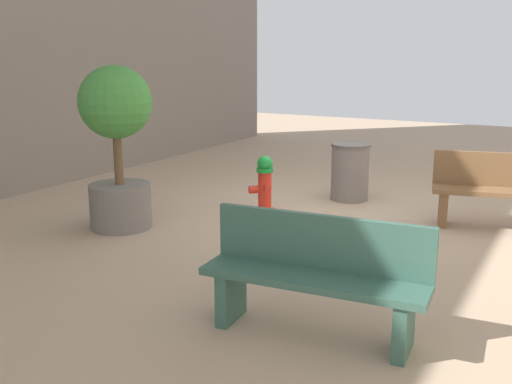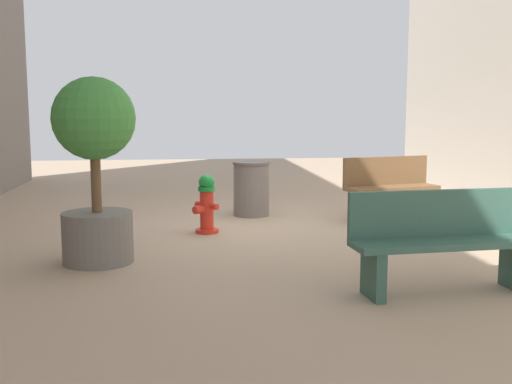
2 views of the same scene
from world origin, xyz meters
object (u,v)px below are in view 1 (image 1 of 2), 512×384
(bench_far, at_px, (316,274))
(planter_tree, at_px, (117,136))
(trash_bin, at_px, (350,172))
(bench_near, at_px, (493,190))
(fire_hydrant, at_px, (264,185))

(bench_far, distance_m, planter_tree, 3.74)
(planter_tree, bearing_deg, trash_bin, -125.51)
(planter_tree, bearing_deg, bench_near, -150.42)
(bench_near, bearing_deg, fire_hydrant, 15.96)
(fire_hydrant, distance_m, bench_far, 3.68)
(bench_far, relative_size, planter_tree, 0.89)
(bench_near, distance_m, planter_tree, 4.80)
(trash_bin, bearing_deg, bench_far, 107.04)
(fire_hydrant, height_order, bench_near, bench_near)
(fire_hydrant, xyz_separation_m, trash_bin, (-0.76, -1.31, 0.03))
(fire_hydrant, bearing_deg, planter_tree, 50.38)
(planter_tree, distance_m, trash_bin, 3.56)
(trash_bin, bearing_deg, bench_near, 166.77)
(bench_near, distance_m, trash_bin, 2.16)
(bench_near, relative_size, trash_bin, 1.80)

